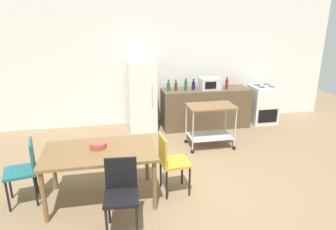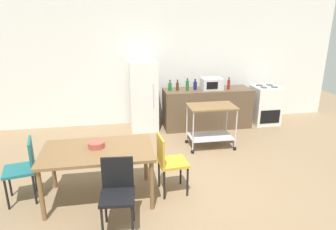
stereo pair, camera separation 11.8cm
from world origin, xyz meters
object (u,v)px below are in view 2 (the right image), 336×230
at_px(chair_mustard, 169,160).
at_px(chair_teal, 24,166).
at_px(microwave, 212,84).
at_px(dining_table, 98,155).
at_px(stove_oven, 265,105).
at_px(bottle_hot_sauce, 195,85).
at_px(bottle_olive_oil, 177,86).
at_px(bottle_sparkling_water, 229,84).
at_px(fruit_bowl, 96,145).
at_px(refrigerator, 144,96).
at_px(kitchen_cart, 211,119).
at_px(bottle_soda, 187,85).
at_px(bottle_soy_sauce, 170,86).
at_px(chair_black, 118,190).

bearing_deg(chair_mustard, chair_teal, 81.01).
distance_m(chair_teal, microwave, 4.20).
height_order(dining_table, stove_oven, stove_oven).
height_order(stove_oven, bottle_hot_sauce, bottle_hot_sauce).
bearing_deg(bottle_olive_oil, bottle_sparkling_water, -3.99).
xyz_separation_m(bottle_sparkling_water, fruit_bowl, (-2.81, -2.41, -0.22)).
bearing_deg(refrigerator, stove_oven, -1.60).
bearing_deg(fruit_bowl, dining_table, -79.31).
relative_size(dining_table, microwave, 3.26).
relative_size(dining_table, fruit_bowl, 6.68).
bearing_deg(kitchen_cart, bottle_sparkling_water, 55.23).
relative_size(bottle_soda, microwave, 0.59).
distance_m(kitchen_cart, bottle_soy_sauce, 1.35).
bearing_deg(bottle_soda, microwave, 1.00).
xyz_separation_m(stove_oven, refrigerator, (-2.90, 0.08, 0.32)).
xyz_separation_m(refrigerator, bottle_soy_sauce, (0.58, -0.10, 0.22)).
bearing_deg(kitchen_cart, bottle_soy_sauce, 118.36).
bearing_deg(chair_teal, bottle_olive_oil, 121.39).
bearing_deg(microwave, chair_black, -123.95).
distance_m(chair_teal, kitchen_cart, 3.35).
bearing_deg(chair_black, bottle_sparkling_water, 55.87).
bearing_deg(refrigerator, chair_mustard, -88.01).
bearing_deg(bottle_hot_sauce, bottle_soda, -160.33).
relative_size(bottle_hot_sauce, fruit_bowl, 1.05).
relative_size(stove_oven, refrigerator, 0.59).
bearing_deg(chair_black, bottle_soda, 68.14).
distance_m(chair_teal, chair_mustard, 1.99).
xyz_separation_m(chair_black, bottle_soy_sauce, (1.22, 3.26, 0.48)).
distance_m(chair_mustard, bottle_soda, 2.72).
height_order(chair_mustard, bottle_hot_sauce, bottle_hot_sauce).
xyz_separation_m(kitchen_cart, microwave, (0.33, 1.08, 0.46)).
xyz_separation_m(stove_oven, bottle_olive_oil, (-2.15, -0.02, 0.54)).
xyz_separation_m(chair_black, chair_mustard, (0.73, 0.67, 0.00)).
height_order(stove_oven, fruit_bowl, stove_oven).
bearing_deg(bottle_olive_oil, refrigerator, 172.01).
xyz_separation_m(chair_black, kitchen_cart, (1.83, 2.13, 0.05)).
bearing_deg(kitchen_cart, chair_black, -130.63).
xyz_separation_m(kitchen_cart, bottle_soda, (-0.23, 1.07, 0.44)).
xyz_separation_m(chair_mustard, bottle_sparkling_water, (1.82, 2.50, 0.50)).
xyz_separation_m(dining_table, refrigerator, (0.89, 2.66, 0.10)).
height_order(kitchen_cart, bottle_sparkling_water, bottle_sparkling_water).
relative_size(chair_mustard, bottle_soda, 3.27).
xyz_separation_m(chair_teal, kitchen_cart, (3.08, 1.30, 0.05)).
relative_size(bottle_olive_oil, bottle_sparkling_water, 0.89).
bearing_deg(dining_table, kitchen_cart, 34.75).
relative_size(bottle_soda, fruit_bowl, 1.21).
relative_size(bottle_hot_sauce, bottle_sparkling_water, 0.87).
bearing_deg(fruit_bowl, kitchen_cart, 33.20).
height_order(stove_oven, bottle_soy_sauce, bottle_soy_sauce).
bearing_deg(microwave, bottle_hot_sauce, 170.58).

